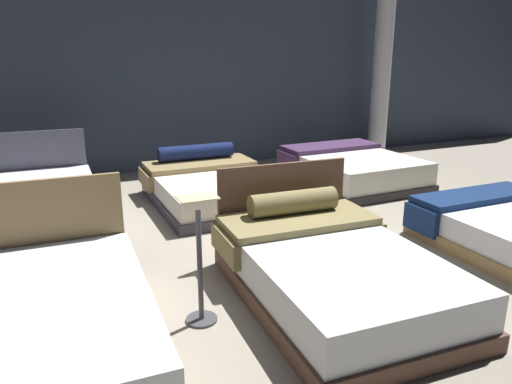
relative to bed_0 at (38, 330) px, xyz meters
name	(u,v)px	position (x,y,z in m)	size (l,w,h in m)	color
ground_plane	(259,237)	(2.25, 1.47, -0.25)	(18.00, 18.00, 0.02)	gray
showroom_back_wall	(169,66)	(2.25, 5.09, 1.51)	(18.00, 0.06, 3.50)	#333D4C
bed_0	(38,330)	(0.00, 0.00, 0.00)	(1.54, 2.13, 1.00)	#977749
bed_1	(330,268)	(2.23, 0.00, 0.01)	(1.57, 2.21, 0.94)	brown
bed_3	(34,205)	(-0.01, 2.94, -0.01)	(1.51, 2.09, 0.96)	#4D4D5D
bed_4	(213,187)	(2.21, 2.89, -0.03)	(1.64, 2.04, 0.67)	#2C2B37
bed_5	(352,169)	(4.48, 2.91, -0.01)	(1.70, 1.97, 0.52)	black
price_sign	(200,275)	(1.12, 0.06, 0.14)	(0.28, 0.24, 0.99)	#3F3F44
support_pillar	(382,64)	(6.21, 4.53, 1.51)	(0.35, 0.35, 3.50)	silver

